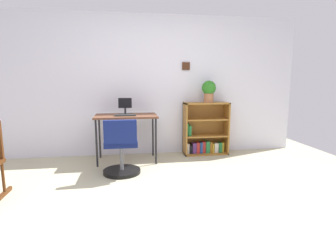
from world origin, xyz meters
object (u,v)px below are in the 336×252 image
object	(u,v)px
potted_plant_on_shelf	(209,90)
bookshelf_low	(205,132)
keyboard	(125,115)
office_chair	(121,151)
monitor	(125,107)
desk	(126,119)

from	to	relation	value
potted_plant_on_shelf	bookshelf_low	bearing A→B (deg)	128.87
keyboard	potted_plant_on_shelf	size ratio (longest dim) A/B	0.88
office_chair	potted_plant_on_shelf	size ratio (longest dim) A/B	2.12
monitor	desk	bearing A→B (deg)	-82.15
keyboard	potted_plant_on_shelf	xyz separation A→B (m)	(1.42, 0.30, 0.37)
potted_plant_on_shelf	keyboard	bearing A→B (deg)	-167.99
office_chair	potted_plant_on_shelf	distance (m)	1.88
keyboard	potted_plant_on_shelf	distance (m)	1.49
desk	monitor	distance (m)	0.20
potted_plant_on_shelf	desk	bearing A→B (deg)	-171.64
keyboard	desk	bearing A→B (deg)	81.91
monitor	office_chair	size ratio (longest dim) A/B	0.33
office_chair	monitor	bearing A→B (deg)	84.99
monitor	keyboard	bearing A→B (deg)	-90.55
desk	office_chair	distance (m)	0.74
office_chair	potted_plant_on_shelf	bearing A→B (deg)	29.95
keyboard	bookshelf_low	world-z (taller)	bookshelf_low
desk	keyboard	xyz separation A→B (m)	(-0.01, -0.10, 0.07)
monitor	keyboard	world-z (taller)	monitor
monitor	bookshelf_low	xyz separation A→B (m)	(1.37, 0.17, -0.47)
potted_plant_on_shelf	monitor	bearing A→B (deg)	-175.14
monitor	bookshelf_low	bearing A→B (deg)	7.24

